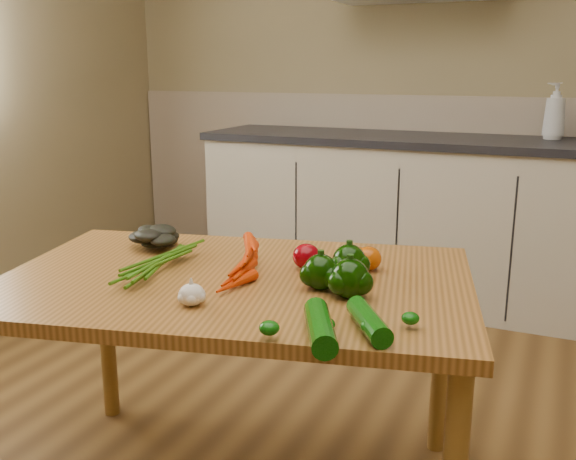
% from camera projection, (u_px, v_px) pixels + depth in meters
% --- Properties ---
extents(room, '(4.04, 5.04, 2.64)m').
position_uv_depth(room, '(261.00, 70.00, 1.52)').
color(room, brown).
rests_on(room, ground).
extents(counter_run, '(2.84, 0.64, 1.14)m').
position_uv_depth(counter_run, '(465.00, 221.00, 3.42)').
color(counter_run, beige).
rests_on(counter_run, ground).
extents(table, '(1.44, 1.10, 0.69)m').
position_uv_depth(table, '(236.00, 302.00, 1.80)').
color(table, '#A56A30').
rests_on(table, ground).
extents(soap_bottle_a, '(0.15, 0.15, 0.28)m').
position_uv_depth(soap_bottle_a, '(555.00, 111.00, 3.23)').
color(soap_bottle_a, silver).
rests_on(soap_bottle_a, counter_run).
extents(carrot_bunch, '(0.27, 0.23, 0.06)m').
position_uv_depth(carrot_bunch, '(216.00, 264.00, 1.78)').
color(carrot_bunch, '#DF3705').
rests_on(carrot_bunch, table).
extents(leafy_greens, '(0.18, 0.17, 0.09)m').
position_uv_depth(leafy_greens, '(152.00, 234.00, 2.05)').
color(leafy_greens, black).
rests_on(leafy_greens, table).
extents(garlic_bulb, '(0.06, 0.06, 0.05)m').
position_uv_depth(garlic_bulb, '(192.00, 295.00, 1.56)').
color(garlic_bulb, white).
rests_on(garlic_bulb, table).
extents(pepper_a, '(0.09, 0.09, 0.09)m').
position_uv_depth(pepper_a, '(321.00, 272.00, 1.67)').
color(pepper_a, black).
rests_on(pepper_a, table).
extents(pepper_b, '(0.09, 0.09, 0.09)m').
position_uv_depth(pepper_b, '(349.00, 262.00, 1.75)').
color(pepper_b, black).
rests_on(pepper_b, table).
extents(pepper_c, '(0.10, 0.10, 0.10)m').
position_uv_depth(pepper_c, '(350.00, 279.00, 1.60)').
color(pepper_c, black).
rests_on(pepper_c, table).
extents(tomato_a, '(0.08, 0.08, 0.07)m').
position_uv_depth(tomato_a, '(306.00, 256.00, 1.84)').
color(tomato_a, maroon).
rests_on(tomato_a, table).
extents(tomato_b, '(0.06, 0.06, 0.06)m').
position_uv_depth(tomato_b, '(360.00, 257.00, 1.85)').
color(tomato_b, '#BD4A04').
rests_on(tomato_b, table).
extents(tomato_c, '(0.08, 0.08, 0.07)m').
position_uv_depth(tomato_c, '(368.00, 258.00, 1.83)').
color(tomato_c, '#BD4A04').
rests_on(tomato_c, table).
extents(zucchini_a, '(0.15, 0.19, 0.05)m').
position_uv_depth(zucchini_a, '(369.00, 321.00, 1.40)').
color(zucchini_a, '#084A07').
rests_on(zucchini_a, table).
extents(zucchini_b, '(0.15, 0.22, 0.06)m').
position_uv_depth(zucchini_b, '(320.00, 327.00, 1.36)').
color(zucchini_b, '#084A07').
rests_on(zucchini_b, table).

